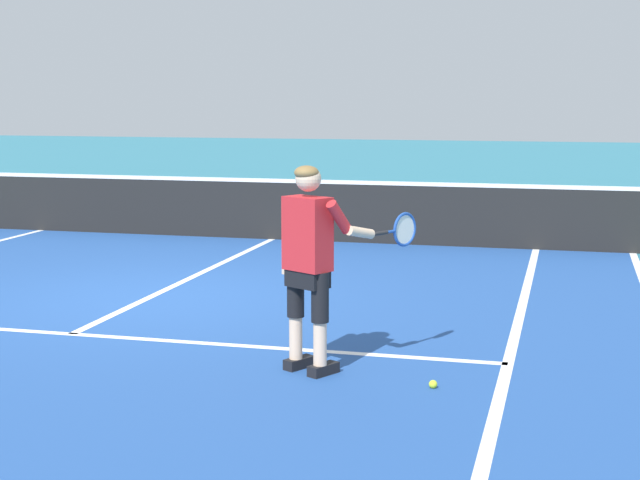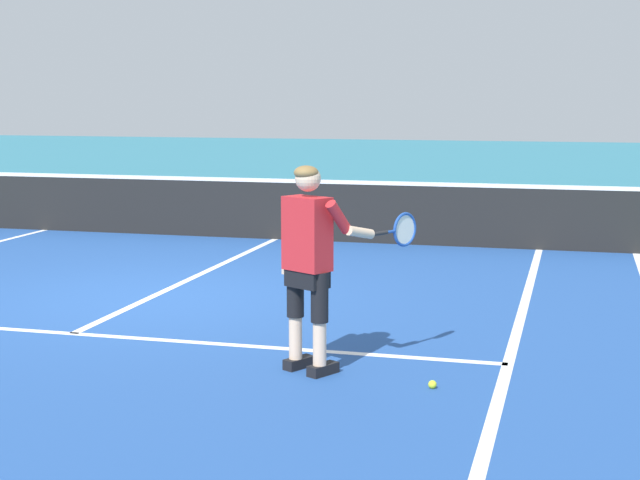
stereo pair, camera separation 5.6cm
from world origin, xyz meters
name	(u,v)px [view 1 (the left image)]	position (x,y,z in m)	size (l,w,h in m)	color
ground_plane	(151,297)	(0.00, 0.00, 0.00)	(80.00, 80.00, 0.00)	teal
court_inner_surface	(124,309)	(0.00, -0.67, 0.00)	(10.98, 10.95, 0.00)	#234C93
line_service	(72,334)	(0.00, -1.79, 0.00)	(8.23, 0.10, 0.01)	white
line_centre_service	(197,275)	(0.00, 1.41, 0.00)	(0.10, 6.40, 0.01)	white
line_singles_right	(515,333)	(4.12, -0.67, 0.00)	(0.10, 10.55, 0.01)	white
tennis_net	(272,208)	(0.00, 4.61, 0.50)	(11.96, 0.08, 1.07)	#333338
tennis_player	(311,254)	(2.55, -2.44, 0.99)	(1.03, 0.92, 1.71)	black
tennis_ball_near_feet	(433,384)	(3.59, -2.63, 0.03)	(0.07, 0.07, 0.07)	#CCE02D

